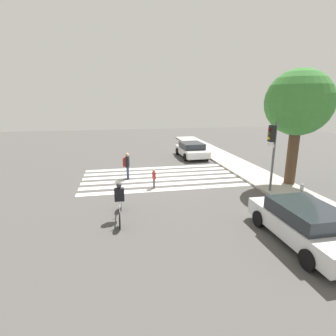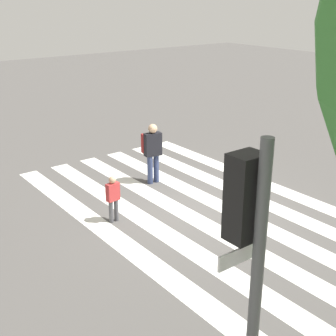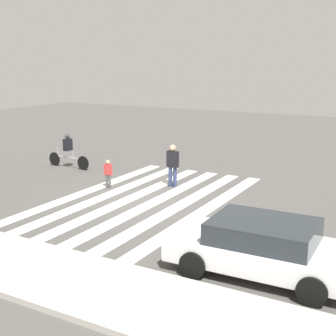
# 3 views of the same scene
# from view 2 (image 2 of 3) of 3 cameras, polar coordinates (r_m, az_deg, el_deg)

# --- Properties ---
(ground_plane) EXTENTS (60.00, 60.00, 0.00)m
(ground_plane) POSITION_cam_2_polar(r_m,az_deg,el_deg) (11.58, 4.12, -4.99)
(ground_plane) COLOR #4C4947
(crosswalk_stripes) EXTENTS (5.44, 10.00, 0.01)m
(crosswalk_stripes) POSITION_cam_2_polar(r_m,az_deg,el_deg) (11.58, 4.12, -4.97)
(crosswalk_stripes) COLOR silver
(crosswalk_stripes) RESTS_ON ground_plane
(traffic_light) EXTENTS (0.60, 0.50, 3.85)m
(traffic_light) POSITION_cam_2_polar(r_m,az_deg,el_deg) (4.51, 9.66, -10.07)
(traffic_light) COLOR #515456
(traffic_light) RESTS_ON ground_plane
(pedestrian_adult_yellow_jacket) EXTENTS (0.50, 0.44, 1.69)m
(pedestrian_adult_yellow_jacket) POSITION_cam_2_polar(r_m,az_deg,el_deg) (12.82, -1.98, 2.38)
(pedestrian_adult_yellow_jacket) COLOR navy
(pedestrian_adult_yellow_jacket) RESTS_ON ground_plane
(pedestrian_adult_tall_backpack) EXTENTS (0.32, 0.17, 1.12)m
(pedestrian_adult_tall_backpack) POSITION_cam_2_polar(r_m,az_deg,el_deg) (10.76, -6.72, -3.45)
(pedestrian_adult_tall_backpack) COLOR #4C4C51
(pedestrian_adult_tall_backpack) RESTS_ON ground_plane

